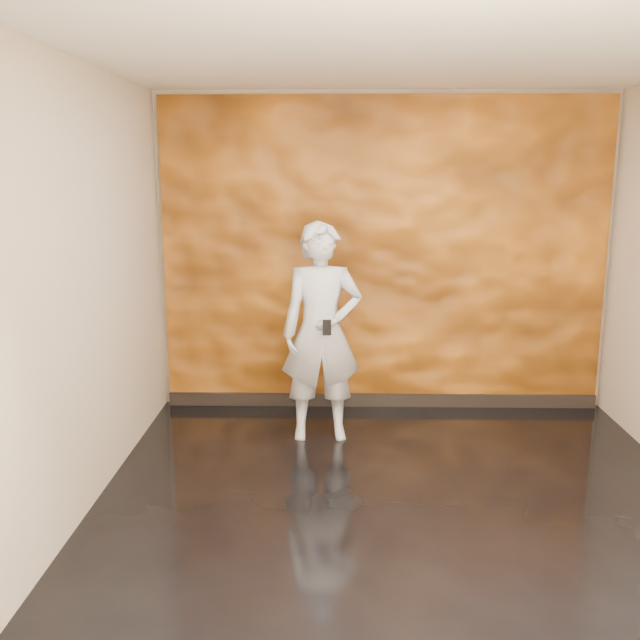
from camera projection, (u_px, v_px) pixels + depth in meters
The scene contains 5 objects.
room at pixel (405, 292), 4.38m from camera, with size 4.02×4.02×2.81m.
feature_wall at pixel (384, 256), 6.30m from camera, with size 3.90×0.06×2.75m, color orange.
baseboard at pixel (381, 400), 6.54m from camera, with size 3.90×0.04×0.12m, color black.
man at pixel (322, 332), 5.64m from camera, with size 0.64×0.42×1.74m, color #8E929D.
phone at pixel (327, 327), 5.36m from camera, with size 0.06×0.01×0.12m, color black.
Camera 1 is at (-0.43, -4.33, 2.15)m, focal length 40.00 mm.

